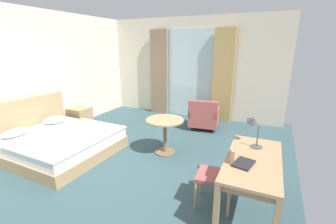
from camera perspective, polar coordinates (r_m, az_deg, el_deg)
ground at (r=4.27m, az=-11.28°, el=-13.66°), size 5.64×7.44×0.10m
wall_back at (r=6.82m, az=5.61°, el=10.83°), size 5.24×0.12×2.83m
wall_left at (r=5.69m, az=-33.67°, el=7.10°), size 0.12×7.04×2.83m
balcony_glass_door at (r=6.75m, az=5.60°, el=9.32°), size 1.49×0.02×2.49m
curtain_panel_left at (r=7.04m, az=-2.20°, el=9.71°), size 0.55×0.10×2.50m
curtain_panel_right at (r=6.40m, az=13.55°, el=8.60°), size 0.55×0.10×2.50m
bed at (r=5.04m, az=-25.70°, el=-6.62°), size 2.01×1.84×1.00m
nightstand at (r=6.42m, az=-21.03°, el=-1.18°), size 0.46×0.47×0.50m
writing_desk at (r=3.10m, az=20.38°, el=-12.22°), size 0.66×1.39×0.73m
desk_chair at (r=3.11m, az=13.17°, el=-14.45°), size 0.49×0.44×0.89m
desk_lamp at (r=3.39m, az=20.51°, el=-2.89°), size 0.27×0.31×0.44m
closed_book at (r=2.88m, az=18.33°, el=-12.06°), size 0.25×0.32×0.02m
armchair_by_window at (r=5.86m, az=8.92°, el=-1.16°), size 0.80×0.81×0.78m
round_cafe_table at (r=4.44m, az=-0.78°, el=-4.00°), size 0.73×0.73×0.70m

